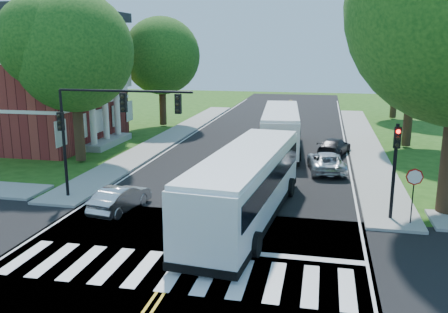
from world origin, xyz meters
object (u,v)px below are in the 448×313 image
(bus_lead, at_px, (246,184))
(bus_follow, at_px, (281,128))
(dark_sedan, at_px, (334,146))
(suv, at_px, (326,162))
(signal_nw, at_px, (104,118))
(hatchback, at_px, (120,198))
(signal_ne, at_px, (395,159))

(bus_lead, height_order, bus_follow, bus_lead)
(bus_lead, relative_size, dark_sedan, 3.03)
(bus_lead, height_order, suv, bus_lead)
(signal_nw, height_order, dark_sedan, signal_nw)
(bus_follow, height_order, suv, bus_follow)
(hatchback, bearing_deg, signal_nw, -35.34)
(signal_ne, distance_m, bus_follow, 16.08)
(signal_ne, distance_m, dark_sedan, 14.13)
(signal_nw, xyz_separation_m, hatchback, (1.26, -1.24, -3.74))
(signal_ne, bearing_deg, hatchback, -174.44)
(bus_lead, relative_size, suv, 2.74)
(signal_nw, height_order, suv, signal_nw)
(signal_nw, xyz_separation_m, suv, (11.11, 8.50, -3.72))
(bus_lead, bearing_deg, suv, -105.13)
(bus_follow, xyz_separation_m, suv, (3.52, -6.18, -1.03))
(bus_follow, xyz_separation_m, hatchback, (-6.33, -15.91, -1.05))
(dark_sedan, bearing_deg, bus_follow, 2.94)
(signal_ne, xyz_separation_m, suv, (-2.95, 8.49, -2.31))
(signal_nw, height_order, bus_lead, signal_nw)
(bus_follow, relative_size, dark_sedan, 2.96)
(signal_ne, height_order, suv, signal_ne)
(signal_ne, bearing_deg, bus_lead, -169.75)
(bus_follow, bearing_deg, dark_sedan, 162.51)
(signal_nw, xyz_separation_m, signal_ne, (14.06, 0.01, -1.41))
(hatchback, height_order, suv, suv)
(bus_lead, relative_size, bus_follow, 1.02)
(signal_ne, relative_size, bus_follow, 0.35)
(bus_lead, bearing_deg, bus_follow, -84.97)
(suv, height_order, dark_sedan, suv)
(dark_sedan, bearing_deg, signal_nw, 65.43)
(bus_lead, xyz_separation_m, dark_sedan, (4.20, 14.92, -1.10))
(bus_lead, relative_size, hatchback, 3.34)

